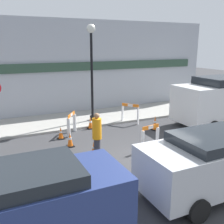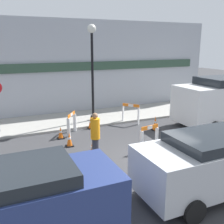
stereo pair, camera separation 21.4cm
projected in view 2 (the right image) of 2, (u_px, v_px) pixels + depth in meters
name	position (u px, v px, depth m)	size (l,w,h in m)	color
ground_plane	(148.00, 161.00, 9.39)	(60.00, 60.00, 0.00)	#38383A
sidewalk_slab	(91.00, 118.00, 14.78)	(18.00, 3.22, 0.10)	#9E9B93
storefront_facade	(80.00, 67.00, 15.60)	(18.00, 0.22, 5.50)	#A3A8B2
streetlamp_post	(92.00, 60.00, 13.38)	(0.44, 0.44, 4.94)	black
barricade_0	(72.00, 122.00, 12.14)	(0.63, 0.80, 1.00)	white
barricade_1	(149.00, 137.00, 10.27)	(0.85, 0.26, 1.00)	white
barricade_2	(131.00, 113.00, 13.73)	(0.70, 0.81, 1.06)	white
traffic_cone_0	(69.00, 140.00, 10.68)	(0.30, 0.30, 0.60)	black
traffic_cone_1	(91.00, 123.00, 12.97)	(0.30, 0.30, 0.61)	black
traffic_cone_2	(93.00, 149.00, 9.77)	(0.30, 0.30, 0.59)	black
traffic_cone_3	(155.00, 123.00, 12.68)	(0.30, 0.30, 0.72)	black
traffic_cone_4	(61.00, 133.00, 11.59)	(0.30, 0.30, 0.55)	black
person_worker	(95.00, 136.00, 9.09)	(0.46, 0.46, 1.80)	#33333D
parked_car_0	(15.00, 205.00, 5.15)	(4.27, 1.91, 1.76)	navy
parked_car_1	(213.00, 160.00, 7.18)	(4.36, 1.93, 1.73)	#B7BABF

